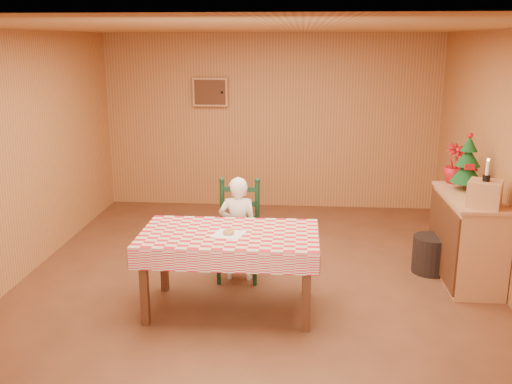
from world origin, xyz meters
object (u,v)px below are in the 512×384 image
(crate, at_px, (485,194))
(ladder_chair, at_px, (239,232))
(storage_bin, at_px, (431,254))
(dining_table, at_px, (229,241))
(shelf_unit, at_px, (467,238))
(seated_child, at_px, (238,229))
(christmas_tree, at_px, (468,164))

(crate, bearing_deg, ladder_chair, 173.55)
(crate, relative_size, storage_bin, 0.73)
(ladder_chair, xyz_separation_m, storage_bin, (2.10, 0.29, -0.30))
(dining_table, distance_m, shelf_unit, 2.59)
(seated_child, distance_m, shelf_unit, 2.42)
(ladder_chair, bearing_deg, christmas_tree, 8.82)
(shelf_unit, bearing_deg, seated_child, -175.66)
(dining_table, relative_size, shelf_unit, 1.34)
(crate, bearing_deg, storage_bin, 119.66)
(ladder_chair, relative_size, seated_child, 0.96)
(seated_child, height_order, storage_bin, seated_child)
(shelf_unit, xyz_separation_m, christmas_tree, (0.01, 0.25, 0.74))
(seated_child, bearing_deg, shelf_unit, -175.66)
(shelf_unit, bearing_deg, crate, -88.77)
(dining_table, xyz_separation_m, storage_bin, (2.10, 1.08, -0.48))
(seated_child, height_order, shelf_unit, seated_child)
(shelf_unit, bearing_deg, christmas_tree, 88.02)
(seated_child, relative_size, crate, 3.75)
(christmas_tree, relative_size, storage_bin, 1.51)
(dining_table, xyz_separation_m, crate, (2.42, 0.51, 0.37))
(ladder_chair, bearing_deg, shelf_unit, 2.99)
(seated_child, xyz_separation_m, crate, (2.42, -0.22, 0.49))
(shelf_unit, distance_m, crate, 0.71)
(dining_table, bearing_deg, shelf_unit, 20.71)
(christmas_tree, bearing_deg, ladder_chair, -171.18)
(crate, bearing_deg, shelf_unit, 91.23)
(crate, relative_size, christmas_tree, 0.48)
(ladder_chair, relative_size, shelf_unit, 0.87)
(christmas_tree, height_order, storage_bin, christmas_tree)
(ladder_chair, height_order, seated_child, seated_child)
(crate, xyz_separation_m, christmas_tree, (-0.00, 0.65, 0.16))
(dining_table, bearing_deg, ladder_chair, 90.00)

